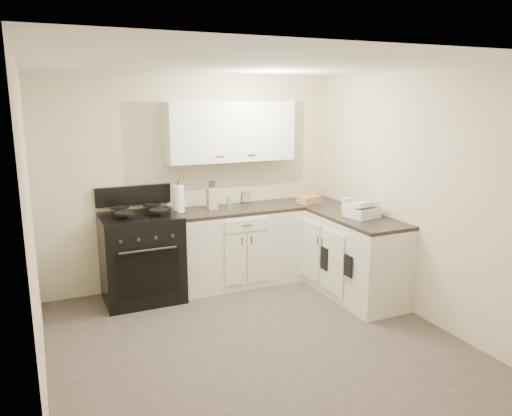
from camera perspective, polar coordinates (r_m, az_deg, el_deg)
name	(u,v)px	position (r m, az deg, el deg)	size (l,w,h in m)	color
floor	(255,342)	(4.83, -0.16, -15.03)	(3.60, 3.60, 0.00)	#473F38
ceiling	(254,64)	(4.29, -0.18, 16.09)	(3.60, 3.60, 0.00)	white
wall_back	(194,181)	(6.05, -7.11, 3.06)	(3.60, 3.60, 0.00)	beige
wall_right	(415,196)	(5.37, 17.69, 1.36)	(3.60, 3.60, 0.00)	beige
wall_left	(32,234)	(4.04, -24.26, -2.69)	(3.60, 3.60, 0.00)	beige
wall_front	(385,277)	(2.91, 14.52, -7.62)	(3.60, 3.60, 0.00)	beige
base_cabinets_back	(236,247)	(6.10, -2.25, -4.51)	(1.55, 0.60, 0.90)	white
base_cabinets_right	(341,251)	(6.03, 9.67, -4.88)	(0.60, 1.90, 0.90)	white
countertop_back	(236,210)	(5.98, -2.28, -0.20)	(1.55, 0.60, 0.04)	black
countertop_right	(342,213)	(5.91, 9.83, -0.52)	(0.60, 1.90, 0.04)	black
upper_cabinets	(231,132)	(5.98, -2.90, 8.72)	(1.55, 0.30, 0.70)	white
stove	(142,259)	(5.76, -12.95, -5.75)	(0.85, 0.73, 1.03)	black
knife_block	(212,199)	(5.91, -5.03, 1.07)	(0.11, 0.10, 0.25)	#D7B684
paper_towel	(178,199)	(5.75, -8.86, 0.99)	(0.13, 0.13, 0.32)	white
soap_bottle	(229,203)	(5.88, -3.10, 0.58)	(0.05, 0.05, 0.16)	#51B445
picture_frame	(246,197)	(6.28, -1.16, 1.26)	(0.11, 0.01, 0.14)	black
wicker_basket	(309,200)	(6.28, 6.09, 0.95)	(0.26, 0.18, 0.09)	tan
countertop_grill	(362,212)	(5.63, 12.01, -0.46)	(0.31, 0.29, 0.11)	white
glass_jar	(346,205)	(5.82, 10.23, 0.33)	(0.10, 0.10, 0.17)	silver
oven_mitt_near	(348,266)	(5.35, 10.47, -6.53)	(0.02, 0.13, 0.23)	black
oven_mitt_far	(325,258)	(5.74, 7.84, -5.74)	(0.02, 0.15, 0.26)	black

